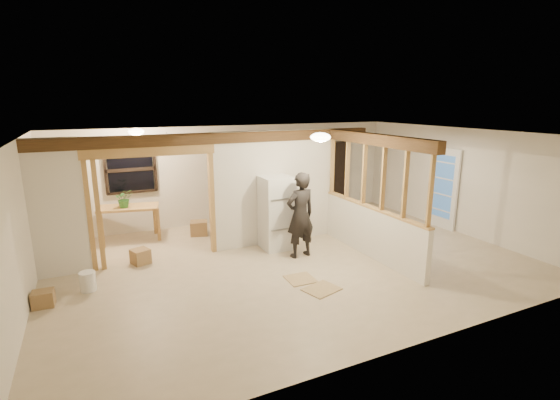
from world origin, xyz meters
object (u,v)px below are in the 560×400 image
refrigerator (277,213)px  bookshelf (332,177)px  work_table (130,224)px  shop_vac (59,236)px  woman (300,215)px

refrigerator → bookshelf: 3.53m
refrigerator → work_table: 3.39m
work_table → shop_vac: size_ratio=1.97×
refrigerator → woman: woman is taller
woman → shop_vac: woman is taller
work_table → shop_vac: 1.44m
refrigerator → woman: size_ratio=0.89×
refrigerator → shop_vac: size_ratio=2.41×
refrigerator → shop_vac: (-4.25, 1.78, -0.46)m
work_table → bookshelf: bookshelf is taller
woman → bookshelf: bearing=-138.3°
woman → bookshelf: 3.82m
shop_vac → bookshelf: bookshelf is taller
refrigerator → woman: 0.70m
refrigerator → shop_vac: 4.63m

